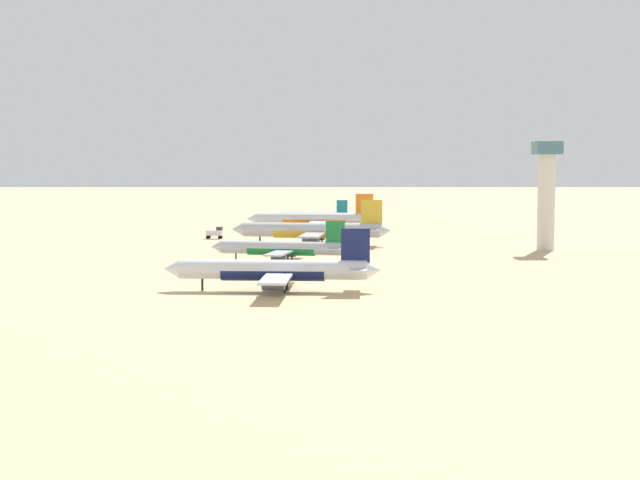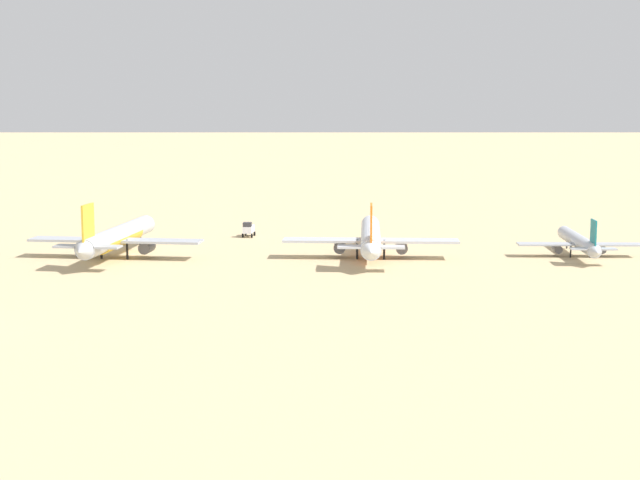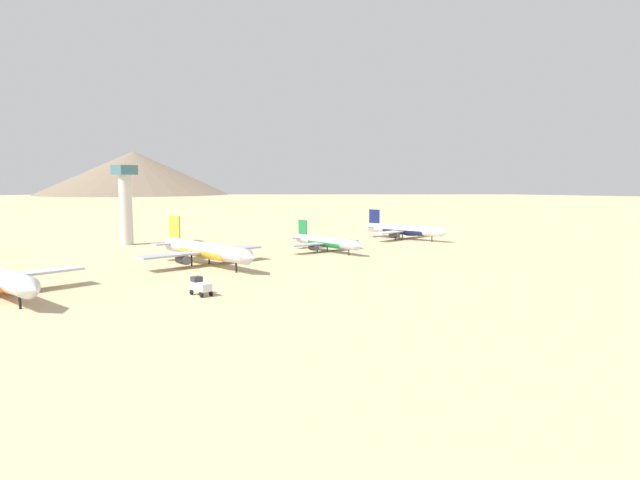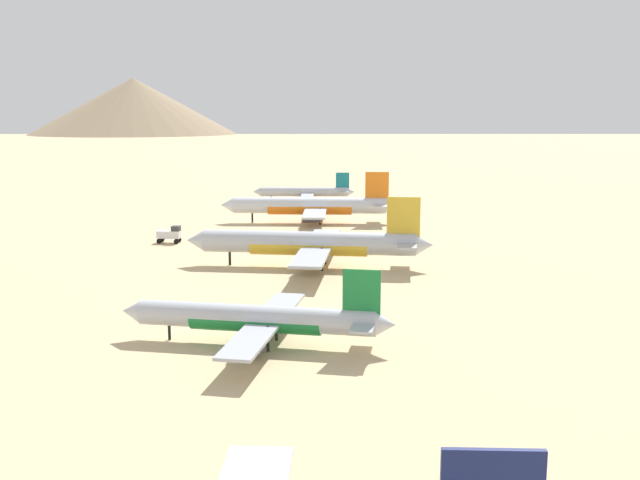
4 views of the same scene
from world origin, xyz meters
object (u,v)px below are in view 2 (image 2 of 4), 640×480
parked_jet_0 (579,242)px  parked_jet_1 (371,237)px  service_truck (248,229)px  parked_jet_2 (118,237)px

parked_jet_0 → parked_jet_1: 46.42m
parked_jet_1 → service_truck: 43.64m
parked_jet_2 → service_truck: 41.52m
parked_jet_1 → service_truck: parked_jet_1 is taller
parked_jet_0 → parked_jet_1: size_ratio=0.71×
parked_jet_2 → service_truck: (31.50, -26.93, -2.49)m
parked_jet_0 → service_truck: size_ratio=6.22×
parked_jet_2 → service_truck: size_ratio=8.75×
parked_jet_0 → service_truck: (31.49, 75.30, -1.20)m
parked_jet_1 → parked_jet_2: size_ratio=1.00×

